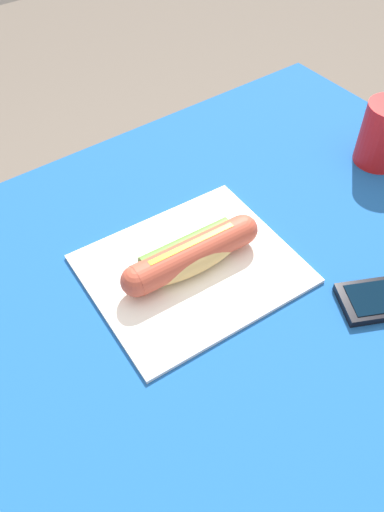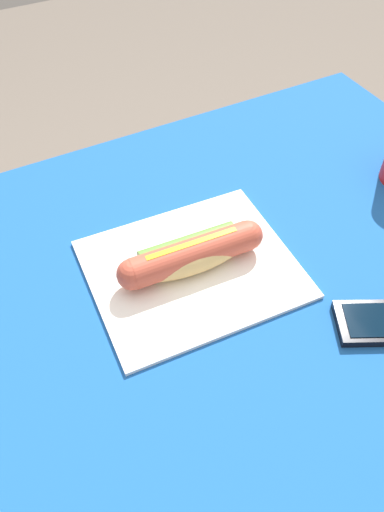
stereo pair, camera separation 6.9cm
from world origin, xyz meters
name	(u,v)px [view 2 (the right image)]	position (x,y,z in m)	size (l,w,h in m)	color
ground_plane	(205,479)	(0.00, 0.00, 0.00)	(6.00, 6.00, 0.00)	#6B6056
dining_table	(213,351)	(0.00, 0.00, 0.61)	(1.04, 0.77, 0.78)	brown
paper_wrapper	(192,269)	(-0.01, 0.04, 0.78)	(0.28, 0.24, 0.01)	white
hot_dog	(192,254)	(-0.01, 0.04, 0.81)	(0.21, 0.06, 0.05)	#DBB26B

